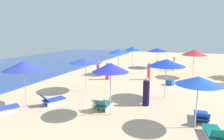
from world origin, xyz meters
name	(u,v)px	position (x,y,z in m)	size (l,w,h in m)	color
umbrella_0	(85,60)	(-3.19, 9.59, 2.24)	(2.36, 2.36, 2.42)	silver
umbrella_1	(132,49)	(7.86, 9.11, 2.30)	(1.97, 1.97, 2.55)	silver
umbrella_2	(110,67)	(-6.68, 6.32, 2.48)	(1.83, 1.83, 2.71)	silver
lounge_chair_2_0	(102,104)	(-5.96, 7.11, 0.24)	(1.46, 0.88, 0.65)	silver
lounge_chair_2_1	(104,105)	(-6.08, 6.95, 0.27)	(1.36, 0.66, 0.70)	silver
umbrella_3	(194,52)	(4.49, 2.23, 2.38)	(2.35, 2.35, 2.65)	silver
umbrella_4	(198,81)	(-6.69, 2.29, 2.15)	(1.95, 1.95, 2.34)	silver
lounge_chair_4_0	(215,133)	(-7.47, 1.59, 0.25)	(1.55, 0.86, 0.70)	silver
lounge_chair_4_1	(202,116)	(-5.84, 1.98, 0.25)	(1.34, 0.68, 0.61)	silver
umbrella_5	(157,50)	(8.79, 6.24, 2.18)	(2.49, 2.49, 2.39)	silver
lounge_chair_5_0	(158,64)	(9.85, 6.29, 0.28)	(1.36, 0.97, 0.76)	silver
umbrella_6	(166,63)	(-2.91, 4.01, 2.33)	(2.34, 2.34, 2.56)	silver
umbrella_7	(119,51)	(3.39, 9.32, 2.38)	(2.14, 2.14, 2.62)	silver
lounge_chair_7_0	(108,70)	(3.94, 10.71, 0.26)	(1.51, 0.70, 0.69)	silver
umbrella_8	(23,66)	(-7.22, 11.31, 2.37)	(2.24, 2.24, 2.63)	silver
lounge_chair_8_0	(52,100)	(-6.40, 10.11, 0.27)	(1.55, 1.14, 0.70)	silver
lounge_chair_8_1	(4,108)	(-8.39, 11.70, 0.27)	(1.47, 1.27, 0.67)	silver
beachgoer_0	(174,64)	(7.35, 4.15, 0.74)	(0.30, 0.30, 1.54)	#F9F06B
beachgoer_1	(149,72)	(2.07, 5.97, 0.74)	(0.41, 0.41, 1.57)	#E05647
beachgoer_2	(98,68)	(2.05, 11.02, 0.73)	(0.29, 0.29, 1.54)	#D95747
beachgoer_3	(107,72)	(0.81, 9.51, 0.71)	(0.41, 0.41, 1.55)	#E33B48
beachgoer_4	(146,93)	(-4.64, 4.90, 0.76)	(0.43, 0.43, 1.65)	#1A1136
cooler_box_0	(170,82)	(0.71, 3.99, 0.21)	(0.54, 0.39, 0.43)	blue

